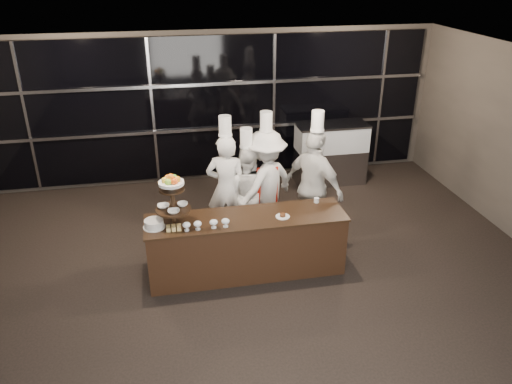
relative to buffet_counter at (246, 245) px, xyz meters
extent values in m
plane|color=black|center=(-0.01, -1.43, -0.47)|extent=(10.00, 10.00, 0.00)
plane|color=black|center=(-0.01, -1.43, 2.53)|extent=(10.00, 10.00, 0.00)
plane|color=#473F38|center=(-0.01, 3.57, 1.03)|extent=(9.00, 0.00, 9.00)
cube|color=black|center=(-0.01, 3.51, 1.03)|extent=(8.60, 0.04, 2.80)
cube|color=#A5A5AA|center=(-0.01, 3.46, 0.63)|extent=(8.60, 0.06, 0.06)
cube|color=#A5A5AA|center=(-0.01, 3.46, 1.53)|extent=(8.60, 0.06, 0.06)
cube|color=#A5A5AA|center=(-3.51, 3.48, 1.03)|extent=(0.05, 0.05, 2.80)
cube|color=#A5A5AA|center=(-1.21, 3.48, 1.03)|extent=(0.05, 0.05, 2.80)
cube|color=#A5A5AA|center=(1.19, 3.48, 1.03)|extent=(0.05, 0.05, 2.80)
cube|color=#A5A5AA|center=(3.49, 3.48, 1.03)|extent=(0.05, 0.05, 2.80)
cube|color=black|center=(0.00, 0.00, -0.02)|extent=(2.80, 0.70, 0.90)
cube|color=black|center=(0.00, 0.00, 0.44)|extent=(2.84, 0.74, 0.03)
cylinder|color=black|center=(-1.00, 0.00, 0.47)|extent=(0.24, 0.24, 0.03)
cylinder|color=black|center=(-1.00, 0.00, 0.80)|extent=(0.06, 0.06, 0.70)
cylinder|color=black|center=(-1.00, 0.00, 0.67)|extent=(0.48, 0.48, 0.02)
cylinder|color=black|center=(-1.00, 0.00, 0.97)|extent=(0.34, 0.34, 0.02)
cylinder|color=white|center=(-1.00, 0.00, 1.02)|extent=(0.10, 0.10, 0.06)
cylinder|color=white|center=(-1.00, 0.00, 1.07)|extent=(0.34, 0.34, 0.04)
sphere|color=orange|center=(-0.92, 0.00, 1.11)|extent=(0.09, 0.09, 0.09)
sphere|color=#5EAB2C|center=(-0.96, 0.07, 1.11)|extent=(0.09, 0.09, 0.09)
sphere|color=orange|center=(-1.04, 0.07, 1.11)|extent=(0.09, 0.09, 0.09)
sphere|color=yellow|center=(-1.08, 0.00, 1.11)|extent=(0.09, 0.09, 0.09)
sphere|color=#87BD30|center=(-1.04, -0.07, 1.11)|extent=(0.09, 0.09, 0.09)
sphere|color=#F55314|center=(-0.96, -0.07, 1.11)|extent=(0.09, 0.09, 0.09)
sphere|color=orange|center=(-1.00, 0.00, 1.15)|extent=(0.09, 0.09, 0.09)
imported|color=white|center=(-1.13, 0.06, 0.71)|extent=(0.16, 0.16, 0.04)
imported|color=white|center=(-0.87, 0.06, 0.71)|extent=(0.15, 0.15, 0.05)
imported|color=white|center=(-1.00, -0.12, 0.71)|extent=(0.16, 0.16, 0.04)
cylinder|color=silver|center=(-0.85, -0.22, 0.46)|extent=(0.07, 0.07, 0.01)
cylinder|color=silver|center=(-0.85, -0.22, 0.49)|extent=(0.02, 0.02, 0.05)
ellipsoid|color=silver|center=(-0.85, -0.22, 0.54)|extent=(0.11, 0.11, 0.08)
ellipsoid|color=green|center=(-0.85, -0.22, 0.54)|extent=(0.08, 0.08, 0.05)
cylinder|color=silver|center=(-0.70, -0.22, 0.46)|extent=(0.07, 0.07, 0.01)
cylinder|color=silver|center=(-0.70, -0.22, 0.49)|extent=(0.02, 0.02, 0.05)
ellipsoid|color=silver|center=(-0.70, -0.22, 0.54)|extent=(0.11, 0.11, 0.08)
ellipsoid|color=red|center=(-0.70, -0.22, 0.54)|extent=(0.08, 0.08, 0.05)
cylinder|color=silver|center=(-0.48, -0.22, 0.46)|extent=(0.07, 0.07, 0.01)
cylinder|color=silver|center=(-0.48, -0.22, 0.49)|extent=(0.02, 0.02, 0.05)
ellipsoid|color=silver|center=(-0.48, -0.22, 0.54)|extent=(0.11, 0.11, 0.08)
ellipsoid|color=beige|center=(-0.48, -0.22, 0.54)|extent=(0.08, 0.08, 0.05)
cylinder|color=silver|center=(-0.32, -0.22, 0.46)|extent=(0.07, 0.07, 0.01)
cylinder|color=silver|center=(-0.32, -0.22, 0.49)|extent=(0.02, 0.02, 0.05)
ellipsoid|color=silver|center=(-0.32, -0.22, 0.54)|extent=(0.11, 0.11, 0.08)
ellipsoid|color=#492117|center=(-0.32, -0.22, 0.54)|extent=(0.08, 0.08, 0.05)
cylinder|color=white|center=(-1.27, -0.05, 0.46)|extent=(0.30, 0.30, 0.01)
cylinder|color=silver|center=(-1.27, -0.05, 0.51)|extent=(0.26, 0.26, 0.10)
cube|color=#E0BD6D|center=(-1.09, -0.20, 0.48)|extent=(0.06, 0.06, 0.05)
cube|color=#E0BD6D|center=(-1.02, -0.20, 0.48)|extent=(0.06, 0.06, 0.05)
cube|color=#E0BD6D|center=(-0.95, -0.20, 0.48)|extent=(0.05, 0.06, 0.05)
cube|color=#E0BD6D|center=(-1.09, -0.13, 0.48)|extent=(0.06, 0.06, 0.05)
cube|color=#E0BD6D|center=(-1.02, -0.13, 0.48)|extent=(0.06, 0.06, 0.05)
cube|color=#E0BD6D|center=(-0.95, -0.13, 0.48)|extent=(0.05, 0.06, 0.05)
cylinder|color=white|center=(0.50, -0.10, 0.46)|extent=(0.20, 0.20, 0.01)
cylinder|color=#4C2814|center=(0.50, -0.10, 0.49)|extent=(0.08, 0.08, 0.04)
cylinder|color=white|center=(1.11, 0.25, 0.49)|extent=(0.08, 0.08, 0.07)
cube|color=#A5A5AA|center=(2.25, 2.87, -0.12)|extent=(1.39, 0.60, 0.70)
cube|color=silver|center=(2.25, 2.87, 0.48)|extent=(1.39, 0.60, 0.50)
cube|color=#FFC67F|center=(2.25, 2.87, 0.48)|extent=(1.29, 0.50, 0.40)
cube|color=#A5A5AA|center=(2.25, 2.87, 0.75)|extent=(1.41, 0.62, 0.04)
imported|color=silver|center=(-0.13, 1.02, 0.43)|extent=(0.75, 0.61, 1.79)
cylinder|color=white|center=(-0.13, 1.02, 1.48)|extent=(0.19, 0.19, 0.30)
cylinder|color=white|center=(-0.13, 1.02, 1.33)|extent=(0.21, 0.21, 0.03)
imported|color=white|center=(0.20, 1.06, 0.32)|extent=(0.95, 0.87, 1.57)
cylinder|color=white|center=(0.20, 1.06, 1.25)|extent=(0.19, 0.19, 0.30)
cylinder|color=white|center=(0.20, 1.06, 1.11)|extent=(0.21, 0.21, 0.03)
imported|color=silver|center=(0.51, 1.07, 0.44)|extent=(1.34, 1.22, 1.81)
cylinder|color=white|center=(0.51, 1.07, 1.49)|extent=(0.19, 0.19, 0.30)
cylinder|color=white|center=(0.51, 1.07, 1.35)|extent=(0.21, 0.21, 0.03)
cube|color=#A5180C|center=(0.51, 0.95, 0.44)|extent=(0.34, 0.03, 0.68)
imported|color=silver|center=(1.21, 0.70, 0.48)|extent=(0.99, 1.18, 1.89)
cylinder|color=white|center=(1.21, 0.70, 1.57)|extent=(0.19, 0.19, 0.30)
cylinder|color=white|center=(1.21, 0.70, 1.43)|extent=(0.21, 0.21, 0.03)
camera|label=1|loc=(-1.06, -6.09, 3.79)|focal=35.00mm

